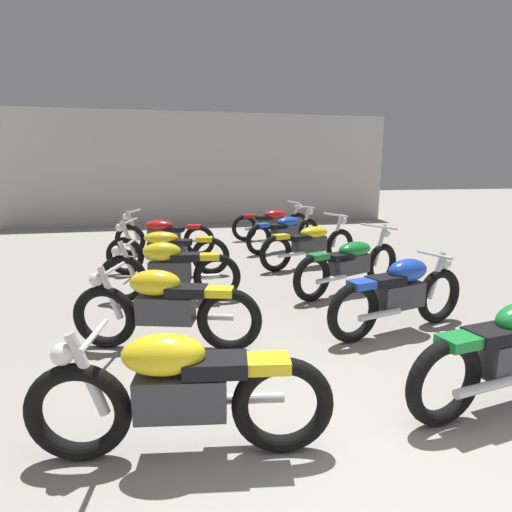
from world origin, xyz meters
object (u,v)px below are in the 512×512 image
(motorcycle_right_row_2, at_px, (350,263))
(motorcycle_left_row_0, at_px, (180,391))
(motorcycle_right_row_0, at_px, (512,352))
(motorcycle_right_row_4, at_px, (285,231))
(motorcycle_left_row_3, at_px, (167,249))
(motorcycle_left_row_2, at_px, (169,270))
(motorcycle_left_row_1, at_px, (165,307))
(motorcycle_right_row_3, at_px, (310,243))
(motorcycle_left_row_4, at_px, (164,235))
(motorcycle_right_row_5, at_px, (272,222))
(motorcycle_right_row_1, at_px, (400,293))

(motorcycle_right_row_2, bearing_deg, motorcycle_left_row_0, -129.79)
(motorcycle_right_row_0, bearing_deg, motorcycle_right_row_4, 89.70)
(motorcycle_left_row_3, bearing_deg, motorcycle_right_row_2, -31.56)
(motorcycle_right_row_0, relative_size, motorcycle_right_row_2, 0.96)
(motorcycle_left_row_0, relative_size, motorcycle_left_row_2, 1.00)
(motorcycle_left_row_2, bearing_deg, motorcycle_left_row_1, -92.11)
(motorcycle_left_row_2, height_order, motorcycle_right_row_3, motorcycle_right_row_3)
(motorcycle_right_row_0, bearing_deg, motorcycle_left_row_4, 112.58)
(motorcycle_left_row_0, height_order, motorcycle_right_row_3, motorcycle_right_row_3)
(motorcycle_left_row_3, height_order, motorcycle_right_row_3, same)
(motorcycle_left_row_3, height_order, motorcycle_right_row_5, same)
(motorcycle_right_row_4, bearing_deg, motorcycle_left_row_1, -119.11)
(motorcycle_left_row_4, height_order, motorcycle_right_row_4, same)
(motorcycle_left_row_2, relative_size, motorcycle_right_row_5, 0.91)
(motorcycle_right_row_1, height_order, motorcycle_right_row_2, motorcycle_right_row_2)
(motorcycle_left_row_4, relative_size, motorcycle_right_row_1, 1.09)
(motorcycle_left_row_1, bearing_deg, motorcycle_left_row_0, -86.78)
(motorcycle_right_row_0, relative_size, motorcycle_right_row_5, 0.91)
(motorcycle_left_row_2, distance_m, motorcycle_left_row_4, 3.14)
(motorcycle_right_row_4, height_order, motorcycle_right_row_5, same)
(motorcycle_right_row_1, bearing_deg, motorcycle_right_row_2, 86.07)
(motorcycle_left_row_3, relative_size, motorcycle_right_row_5, 0.99)
(motorcycle_left_row_2, bearing_deg, motorcycle_left_row_4, 91.68)
(motorcycle_left_row_3, relative_size, motorcycle_right_row_2, 1.05)
(motorcycle_left_row_3, relative_size, motorcycle_left_row_4, 1.01)
(motorcycle_left_row_4, bearing_deg, motorcycle_right_row_5, 29.16)
(motorcycle_left_row_2, xyz_separation_m, motorcycle_left_row_4, (-0.09, 3.14, -0.01))
(motorcycle_right_row_2, distance_m, motorcycle_right_row_5, 4.82)
(motorcycle_left_row_2, xyz_separation_m, motorcycle_right_row_4, (2.59, 3.16, -0.01))
(motorcycle_left_row_3, relative_size, motorcycle_right_row_4, 1.07)
(motorcycle_left_row_3, bearing_deg, motorcycle_right_row_4, 32.08)
(motorcycle_left_row_1, bearing_deg, motorcycle_right_row_1, -1.74)
(motorcycle_left_row_1, height_order, motorcycle_left_row_4, motorcycle_left_row_4)
(motorcycle_left_row_2, xyz_separation_m, motorcycle_left_row_3, (-0.03, 1.52, -0.01))
(motorcycle_right_row_1, height_order, motorcycle_right_row_5, motorcycle_right_row_5)
(motorcycle_left_row_0, xyz_separation_m, motorcycle_right_row_5, (2.64, 7.96, -0.01))
(motorcycle_left_row_0, xyz_separation_m, motorcycle_right_row_1, (2.51, 1.60, 0.00))
(motorcycle_left_row_0, height_order, motorcycle_left_row_2, same)
(motorcycle_left_row_1, distance_m, motorcycle_right_row_4, 5.45)
(motorcycle_right_row_2, relative_size, motorcycle_right_row_4, 1.03)
(motorcycle_right_row_2, bearing_deg, motorcycle_right_row_4, 91.04)
(motorcycle_left_row_4, bearing_deg, motorcycle_right_row_1, -61.31)
(motorcycle_left_row_0, distance_m, motorcycle_right_row_3, 5.47)
(motorcycle_left_row_2, height_order, motorcycle_left_row_3, motorcycle_left_row_3)
(motorcycle_left_row_1, relative_size, motorcycle_right_row_1, 0.99)
(motorcycle_left_row_4, height_order, motorcycle_right_row_1, motorcycle_left_row_4)
(motorcycle_left_row_0, distance_m, motorcycle_left_row_2, 3.27)
(motorcycle_right_row_4, relative_size, motorcycle_right_row_5, 0.92)
(motorcycle_left_row_4, bearing_deg, motorcycle_right_row_0, -67.42)
(motorcycle_left_row_0, xyz_separation_m, motorcycle_left_row_4, (-0.13, 6.41, -0.01))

